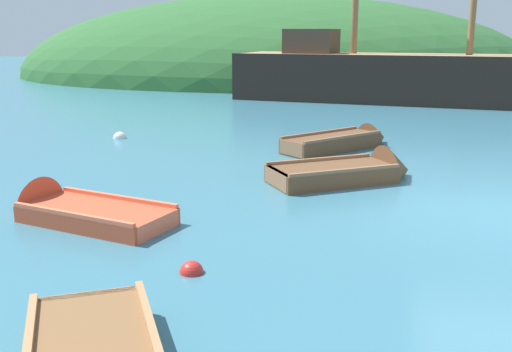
{
  "coord_description": "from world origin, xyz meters",
  "views": [
    {
      "loc": [
        -2.18,
        -10.63,
        3.12
      ],
      "look_at": [
        -4.42,
        0.35,
        0.39
      ],
      "focal_mm": 41.57,
      "sensor_mm": 36.0,
      "label": 1
    }
  ],
  "objects_px": {
    "buoy_red": "(192,273)",
    "sailing_ship": "(399,84)",
    "rowboat_center": "(344,143)",
    "buoy_white": "(120,138)",
    "rowboat_near_dock": "(354,175)",
    "rowboat_portside": "(70,213)"
  },
  "relations": [
    {
      "from": "rowboat_portside",
      "to": "rowboat_near_dock",
      "type": "relative_size",
      "value": 1.0
    },
    {
      "from": "rowboat_near_dock",
      "to": "rowboat_portside",
      "type": "bearing_deg",
      "value": -174.7
    },
    {
      "from": "sailing_ship",
      "to": "rowboat_center",
      "type": "distance_m",
      "value": 11.82
    },
    {
      "from": "buoy_white",
      "to": "rowboat_near_dock",
      "type": "bearing_deg",
      "value": -28.3
    },
    {
      "from": "rowboat_near_dock",
      "to": "buoy_white",
      "type": "xyz_separation_m",
      "value": [
        -7.14,
        3.84,
        -0.13
      ]
    },
    {
      "from": "rowboat_portside",
      "to": "rowboat_center",
      "type": "distance_m",
      "value": 8.43
    },
    {
      "from": "sailing_ship",
      "to": "rowboat_center",
      "type": "xyz_separation_m",
      "value": [
        -1.79,
        -11.66,
        -0.68
      ]
    },
    {
      "from": "buoy_red",
      "to": "buoy_white",
      "type": "height_order",
      "value": "buoy_white"
    },
    {
      "from": "buoy_red",
      "to": "rowboat_portside",
      "type": "bearing_deg",
      "value": 146.17
    },
    {
      "from": "rowboat_portside",
      "to": "buoy_white",
      "type": "bearing_deg",
      "value": -56.24
    },
    {
      "from": "buoy_white",
      "to": "buoy_red",
      "type": "bearing_deg",
      "value": -60.86
    },
    {
      "from": "rowboat_near_dock",
      "to": "buoy_white",
      "type": "bearing_deg",
      "value": 118.81
    },
    {
      "from": "sailing_ship",
      "to": "rowboat_near_dock",
      "type": "distance_m",
      "value": 15.33
    },
    {
      "from": "buoy_red",
      "to": "buoy_white",
      "type": "xyz_separation_m",
      "value": [
        -5.23,
        9.39,
        0.0
      ]
    },
    {
      "from": "rowboat_center",
      "to": "buoy_white",
      "type": "relative_size",
      "value": 8.47
    },
    {
      "from": "sailing_ship",
      "to": "buoy_white",
      "type": "xyz_separation_m",
      "value": [
        -8.5,
        -11.41,
        -0.83
      ]
    },
    {
      "from": "rowboat_center",
      "to": "buoy_red",
      "type": "height_order",
      "value": "rowboat_center"
    },
    {
      "from": "rowboat_center",
      "to": "buoy_red",
      "type": "xyz_separation_m",
      "value": [
        -1.48,
        -9.14,
        -0.15
      ]
    },
    {
      "from": "rowboat_center",
      "to": "buoy_red",
      "type": "relative_size",
      "value": 10.32
    },
    {
      "from": "sailing_ship",
      "to": "buoy_white",
      "type": "bearing_deg",
      "value": -118.29
    },
    {
      "from": "rowboat_portside",
      "to": "buoy_white",
      "type": "height_order",
      "value": "rowboat_portside"
    },
    {
      "from": "buoy_red",
      "to": "sailing_ship",
      "type": "bearing_deg",
      "value": 81.06
    }
  ]
}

